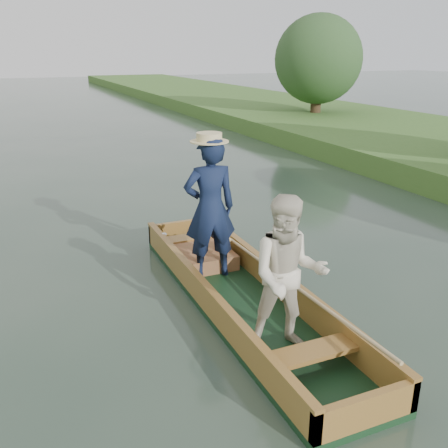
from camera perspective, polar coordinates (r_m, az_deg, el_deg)
name	(u,v)px	position (r m, az deg, el deg)	size (l,w,h in m)	color
ground	(242,307)	(6.56, 2.12, -9.46)	(120.00, 120.00, 0.00)	#283D30
trees_far	(101,73)	(14.39, -13.86, 16.46)	(22.87, 15.07, 4.59)	#47331E
punt	(243,259)	(6.21, 2.16, -4.05)	(1.12, 5.00, 2.11)	black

